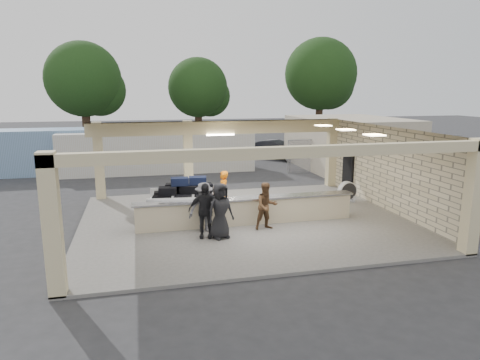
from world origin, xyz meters
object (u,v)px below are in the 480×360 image
object	(u,v)px
car_white_a	(316,151)
passenger_b	(205,210)
passenger_a	(266,206)
drum_fan	(347,191)
passenger_d	(220,211)
car_dark	(276,149)
container_white	(159,152)
container_blue	(34,152)
car_white_b	(361,147)
baggage_counter	(247,211)
luggage_cart	(185,197)
baggage_handler	(223,193)
passenger_c	(204,207)

from	to	relation	value
car_white_a	passenger_b	bearing A→B (deg)	165.73
passenger_a	passenger_b	distance (m)	2.26
car_white_a	drum_fan	bearing A→B (deg)	-176.04
passenger_d	car_dark	bearing A→B (deg)	45.88
container_white	container_blue	world-z (taller)	container_blue
car_white_a	car_dark	bearing A→B (deg)	78.53
car_white_a	car_white_b	size ratio (longest dim) A/B	1.15
drum_fan	car_white_a	xyz separation A→B (m)	(3.46, 11.47, 0.11)
container_blue	baggage_counter	bearing A→B (deg)	-52.92
drum_fan	container_white	distance (m)	12.35
passenger_d	luggage_cart	bearing A→B (deg)	90.69
luggage_cart	car_white_a	xyz separation A→B (m)	(10.65, 12.43, -0.27)
luggage_cart	passenger_b	world-z (taller)	passenger_b
drum_fan	car_white_b	size ratio (longest dim) A/B	0.21
passenger_a	passenger_d	world-z (taller)	passenger_d
car_white_b	car_white_a	bearing A→B (deg)	112.13
baggage_counter	passenger_d	distance (m)	1.85
luggage_cart	container_white	distance (m)	10.67
passenger_a	car_dark	size ratio (longest dim) A/B	0.41
baggage_counter	car_white_a	xyz separation A→B (m)	(8.52, 13.49, 0.12)
luggage_cart	container_white	world-z (taller)	container_white
passenger_a	car_white_a	world-z (taller)	passenger_a
passenger_a	car_dark	xyz separation A→B (m)	(5.56, 15.81, -0.26)
luggage_cart	passenger_b	distance (m)	2.22
car_white_a	car_dark	distance (m)	2.90
luggage_cart	container_blue	world-z (taller)	container_blue
car_dark	passenger_b	bearing A→B (deg)	-161.35
baggage_counter	luggage_cart	distance (m)	2.41
container_blue	car_white_a	bearing A→B (deg)	1.77
luggage_cart	drum_fan	size ratio (longest dim) A/B	3.25
car_white_a	car_dark	size ratio (longest dim) A/B	1.21
baggage_counter	passenger_b	bearing A→B (deg)	-146.75
drum_fan	baggage_handler	size ratio (longest dim) A/B	0.52
drum_fan	passenger_d	bearing A→B (deg)	-156.86
baggage_counter	passenger_a	world-z (taller)	passenger_a
car_white_b	passenger_a	bearing A→B (deg)	147.69
drum_fan	baggage_handler	xyz separation A→B (m)	(-5.69, -0.74, 0.39)
passenger_a	passenger_c	bearing A→B (deg)	167.20
baggage_handler	car_dark	xyz separation A→B (m)	(6.69, 13.75, -0.31)
passenger_d	container_white	bearing A→B (deg)	75.75
luggage_cart	car_white_b	xyz separation A→B (m)	(14.90, 13.65, -0.30)
baggage_handler	car_dark	world-z (taller)	baggage_handler
baggage_counter	car_white_b	bearing A→B (deg)	49.04
container_blue	car_white_b	bearing A→B (deg)	4.46
baggage_handler	container_blue	world-z (taller)	container_blue
baggage_counter	drum_fan	bearing A→B (deg)	21.75
car_dark	container_blue	size ratio (longest dim) A/B	0.40
passenger_d	container_white	xyz separation A→B (m)	(-1.32, 13.02, 0.22)
passenger_c	luggage_cart	bearing A→B (deg)	95.29
car_dark	passenger_a	bearing A→B (deg)	-155.00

